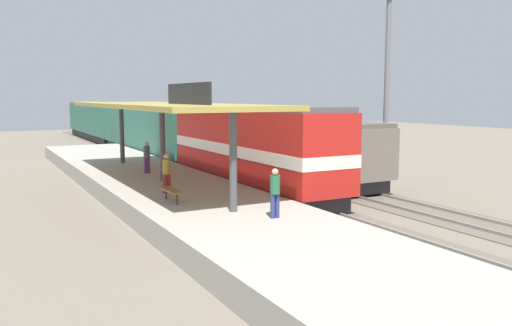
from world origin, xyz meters
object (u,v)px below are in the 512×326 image
object	(u,v)px
passenger_carriage_front	(149,130)
locomotive	(250,147)
platform_bench	(171,191)
passenger_carriage_rear	(97,120)
person_waiting	(167,171)
person_walking	(275,191)
person_boarding	(147,156)
freight_car	(309,149)
light_mast	(388,35)

from	to	relation	value
passenger_carriage_front	locomotive	bearing A→B (deg)	-90.00
locomotive	platform_bench	bearing A→B (deg)	-141.76
passenger_carriage_rear	person_waiting	xyz separation A→B (m)	(-5.56, -41.71, -0.46)
passenger_carriage_rear	passenger_carriage_front	bearing A→B (deg)	-90.00
platform_bench	person_walking	distance (m)	4.91
person_waiting	platform_bench	bearing A→B (deg)	-103.54
platform_bench	passenger_carriage_front	distance (m)	23.53
locomotive	person_waiting	distance (m)	6.30
passenger_carriage_rear	person_boarding	bearing A→B (deg)	-97.33
freight_car	light_mast	size ratio (longest dim) A/B	1.03
light_mast	person_boarding	xyz separation A→B (m)	(-12.36, 4.93, -6.54)
passenger_carriage_front	passenger_carriage_rear	xyz separation A→B (m)	(0.00, 20.80, 0.00)
person_boarding	passenger_carriage_front	bearing A→B (deg)	72.69
locomotive	passenger_carriage_front	world-z (taller)	locomotive
person_boarding	person_walking	bearing A→B (deg)	-86.53
light_mast	person_waiting	size ratio (longest dim) A/B	6.84
person_boarding	locomotive	bearing A→B (deg)	-36.43
passenger_carriage_front	person_waiting	world-z (taller)	passenger_carriage_front
freight_car	person_walking	bearing A→B (deg)	-128.78
person_boarding	light_mast	bearing A→B (deg)	-21.75
passenger_carriage_front	light_mast	size ratio (longest dim) A/B	1.71
passenger_carriage_front	freight_car	bearing A→B (deg)	-74.54
person_walking	locomotive	bearing A→B (deg)	67.29
locomotive	person_boarding	world-z (taller)	locomotive
passenger_carriage_front	freight_car	distance (m)	17.26
person_waiting	person_boarding	distance (m)	6.35
locomotive	person_boarding	size ratio (longest dim) A/B	8.44
passenger_carriage_front	person_boarding	xyz separation A→B (m)	(-4.56, -14.63, -0.46)
person_walking	platform_bench	bearing A→B (deg)	116.70
passenger_carriage_front	freight_car	world-z (taller)	passenger_carriage_front
light_mast	person_boarding	distance (m)	14.83
locomotive	light_mast	size ratio (longest dim) A/B	1.23
person_waiting	passenger_carriage_front	bearing A→B (deg)	75.10
passenger_carriage_rear	freight_car	size ratio (longest dim) A/B	1.67
platform_bench	person_waiting	size ratio (longest dim) A/B	0.99
passenger_carriage_rear	person_waiting	bearing A→B (deg)	-97.60
platform_bench	passenger_carriage_rear	size ratio (longest dim) A/B	0.08
passenger_carriage_front	freight_car	size ratio (longest dim) A/B	1.67
platform_bench	passenger_carriage_rear	distance (m)	43.95
passenger_carriage_rear	light_mast	world-z (taller)	light_mast
platform_bench	person_boarding	distance (m)	8.24
locomotive	freight_car	distance (m)	4.82
locomotive	person_boarding	distance (m)	5.70
passenger_carriage_front	light_mast	bearing A→B (deg)	-68.26
locomotive	light_mast	bearing A→B (deg)	-11.34
freight_car	person_waiting	world-z (taller)	freight_car
locomotive	passenger_carriage_rear	distance (m)	38.80
light_mast	person_walking	size ratio (longest dim) A/B	6.84
locomotive	passenger_carriage_front	distance (m)	18.00
passenger_carriage_rear	person_waiting	size ratio (longest dim) A/B	11.70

